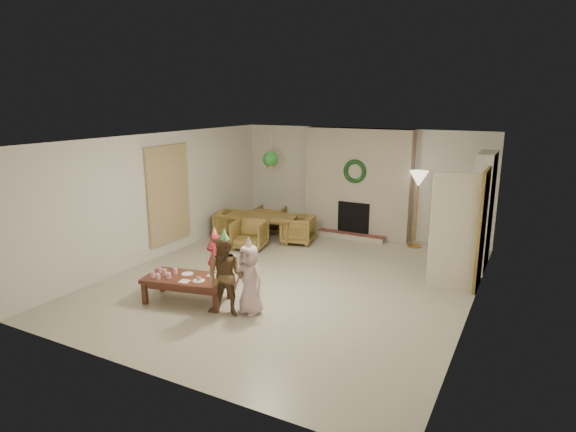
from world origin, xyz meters
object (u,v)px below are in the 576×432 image
Objects in this scene: child_red at (215,256)px; dining_table at (261,228)px; dining_chair_far at (270,219)px; coffee_table_top at (187,279)px; dining_chair_near at (250,235)px; child_pink at (249,279)px; dining_chair_right at (298,229)px; dining_chair_left at (232,224)px; child_plaid at (226,277)px.

dining_table is at bearing -98.99° from child_red.
dining_chair_far is 0.79× the size of child_red.
coffee_table_top is 1.54× the size of child_red.
child_pink reaches higher than dining_chair_near.
dining_chair_right is (0.72, 0.86, 0.00)m from dining_chair_near.
dining_table is 0.88m from dining_chair_right.
dining_table is 2.34× the size of dining_chair_left.
dining_chair_right is at bearing 0.00° from dining_table.
coffee_table_top is at bearing -13.12° from dining_chair_right.
coffee_table_top is at bearing -89.11° from dining_chair_near.
child_plaid reaches higher than dining_chair_right.
dining_chair_left is at bearing -90.00° from dining_chair_right.
child_plaid is (0.83, -0.12, 0.22)m from coffee_table_top.
dining_chair_far is at bearing -45.00° from dining_chair_left.
dining_table is 0.71m from dining_chair_left.
dining_chair_far is at bearing 127.57° from child_pink.
dining_chair_left and dining_chair_right have the same top height.
coffee_table_top is at bearing 78.58° from child_red.
dining_chair_far is 0.57× the size of child_plaid.
dining_chair_far is (-0.28, 1.38, 0.00)m from dining_chair_near.
dining_chair_right is 3.69m from coffee_table_top.
child_red is 1.57m from child_pink.
child_plaid is (1.01, -1.12, 0.17)m from child_red.
child_red is (0.71, -3.19, 0.12)m from dining_chair_far.
child_pink is at bearing -69.08° from dining_chair_near.
dining_chair_far is 1.00× the size of dining_chair_right.
coffee_table_top is at bearing 90.59° from dining_chair_far.
coffee_table_top is 1.25× the size of child_pink.
dining_chair_far is at bearing -128.66° from dining_chair_right.
child_pink is (1.29, -0.90, 0.10)m from child_red.
child_plaid is 0.36m from child_pink.
child_pink reaches higher than dining_chair_far.
dining_chair_far reaches higher than dining_table.
dining_chair_left is 1.00× the size of dining_chair_right.
coffee_table_top is 1.10× the size of child_plaid.
coffee_table_top is (0.61, -2.82, 0.07)m from dining_chair_near.
dining_chair_near is 1.00m from dining_chair_left.
coffee_table_top is at bearing -162.97° from child_pink.
coffee_table_top is (0.89, -4.20, 0.07)m from dining_chair_far.
child_plaid is at bearing -129.28° from child_pink.
child_plaid reaches higher than child_pink.
child_pink is (2.55, -3.27, 0.22)m from dining_chair_left.
dining_chair_far reaches higher than coffee_table_top.
dining_chair_near reaches higher than coffee_table_top.
child_pink is (1.99, -4.10, 0.22)m from dining_chair_far.
dining_chair_right is 0.64× the size of child_pink.
dining_table is 3.59m from coffee_table_top.
child_red is at bearing -88.06° from dining_chair_near.
child_pink reaches higher than dining_chair_left.
dining_chair_near is 0.51× the size of coffee_table_top.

